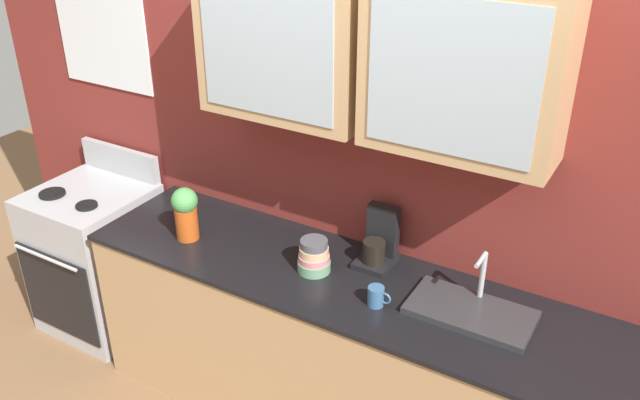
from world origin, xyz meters
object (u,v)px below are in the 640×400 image
(stove_range, at_px, (97,258))
(bowl_stack, at_px, (314,257))
(cup_near_sink, at_px, (376,296))
(sink_faucet, at_px, (471,311))
(coffee_maker, at_px, (379,243))
(vase, at_px, (186,212))

(stove_range, distance_m, bowl_stack, 1.66)
(stove_range, relative_size, cup_near_sink, 9.96)
(bowl_stack, bearing_deg, stove_range, 179.70)
(sink_faucet, height_order, cup_near_sink, sink_faucet)
(coffee_maker, bearing_deg, stove_range, -173.15)
(bowl_stack, bearing_deg, coffee_maker, 44.32)
(bowl_stack, bearing_deg, vase, -173.98)
(sink_faucet, xyz_separation_m, cup_near_sink, (-0.39, -0.15, 0.03))
(stove_range, bearing_deg, vase, -5.60)
(stove_range, bearing_deg, sink_faucet, 1.11)
(sink_faucet, relative_size, bowl_stack, 3.21)
(bowl_stack, relative_size, vase, 0.59)
(stove_range, distance_m, vase, 1.05)
(cup_near_sink, bearing_deg, sink_faucet, 21.09)
(bowl_stack, bearing_deg, cup_near_sink, -14.10)
(stove_range, height_order, bowl_stack, stove_range)
(sink_faucet, xyz_separation_m, coffee_maker, (-0.53, 0.17, 0.09))
(stove_range, xyz_separation_m, coffee_maker, (1.80, 0.22, 0.56))
(stove_range, relative_size, sink_faucet, 2.04)
(bowl_stack, distance_m, coffee_maker, 0.32)
(coffee_maker, bearing_deg, vase, -162.41)
(cup_near_sink, bearing_deg, vase, 178.99)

